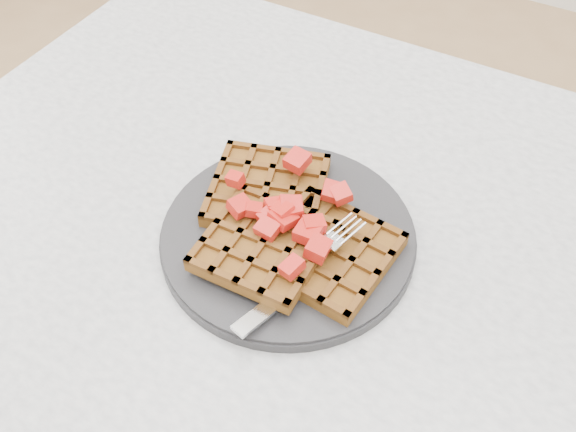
{
  "coord_description": "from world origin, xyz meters",
  "views": [
    {
      "loc": [
        0.08,
        -0.38,
        1.28
      ],
      "look_at": [
        -0.12,
        -0.0,
        0.79
      ],
      "focal_mm": 40.0,
      "sensor_mm": 36.0,
      "label": 1
    }
  ],
  "objects": [
    {
      "name": "table",
      "position": [
        0.0,
        0.0,
        0.64
      ],
      "size": [
        1.2,
        0.8,
        0.75
      ],
      "color": "silver",
      "rests_on": "ground"
    },
    {
      "name": "waffles",
      "position": [
        -0.12,
        -0.01,
        0.78
      ],
      "size": [
        0.24,
        0.21,
        0.03
      ],
      "color": "brown",
      "rests_on": "plate"
    },
    {
      "name": "plate",
      "position": [
        -0.12,
        -0.0,
        0.76
      ],
      "size": [
        0.27,
        0.27,
        0.02
      ],
      "primitive_type": "cylinder",
      "color": "black",
      "rests_on": "table"
    },
    {
      "name": "strawberry_pile",
      "position": [
        -0.12,
        -0.0,
        0.8
      ],
      "size": [
        0.15,
        0.15,
        0.02
      ],
      "primitive_type": null,
      "color": "#A70704",
      "rests_on": "waffles"
    },
    {
      "name": "fork",
      "position": [
        -0.08,
        -0.05,
        0.77
      ],
      "size": [
        0.07,
        0.18,
        0.02
      ],
      "primitive_type": null,
      "rotation": [
        0.0,
        0.0,
        -0.26
      ],
      "color": "silver",
      "rests_on": "plate"
    }
  ]
}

